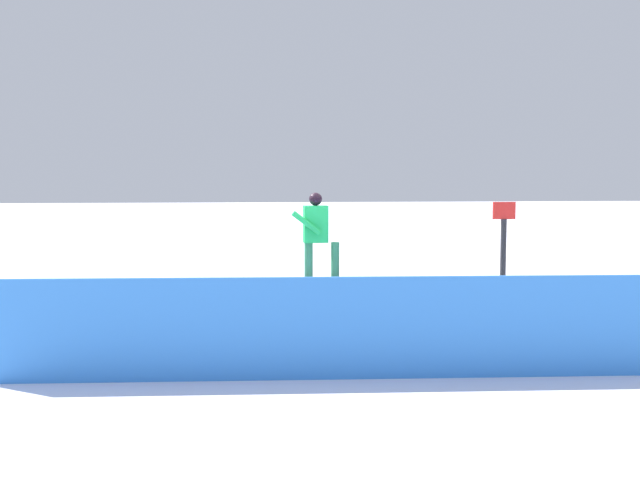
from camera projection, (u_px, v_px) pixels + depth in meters
ground_plane at (305, 325)px, 12.71m from camera, size 120.00×120.00×0.00m
grind_box at (305, 306)px, 12.68m from camera, size 5.40×0.95×0.70m
snowboarder at (317, 235)px, 12.58m from camera, size 1.60×0.44×1.53m
safety_fence at (330, 328)px, 9.26m from camera, size 8.39×0.54×1.27m
trail_marker at (503, 257)px, 13.10m from camera, size 0.40×0.10×2.06m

